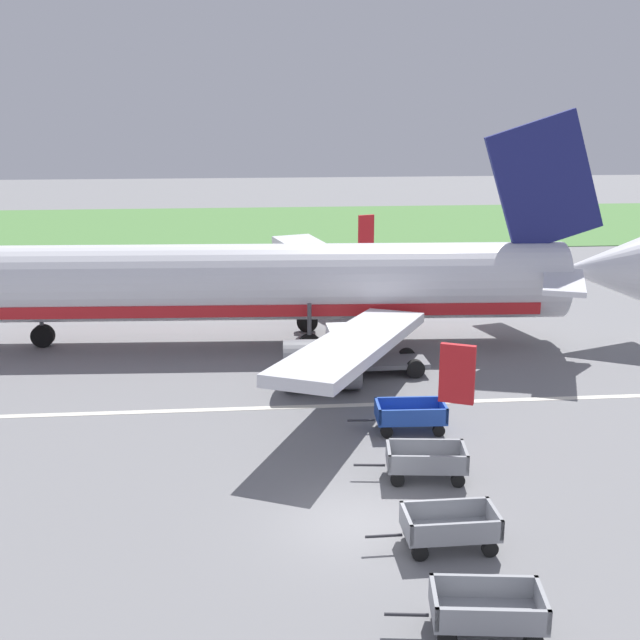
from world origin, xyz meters
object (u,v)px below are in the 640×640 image
Objects in this scene: baggage_cart_third_in_row at (426,461)px; baggage_cart_fourth_in_row at (410,415)px; airplane at (278,284)px; service_truck_beside_carts at (358,349)px; baggage_cart_second_in_row at (450,527)px; baggage_cart_nearest at (487,610)px.

baggage_cart_third_in_row is 1.01× the size of baggage_cart_fourth_in_row.
airplane is 8.52× the size of service_truck_beside_carts.
baggage_cart_fourth_in_row is at bearing 86.27° from baggage_cart_second_in_row.
service_truck_beside_carts is at bearing 91.92° from baggage_cart_second_in_row.
baggage_cart_nearest is 7.79m from baggage_cart_third_in_row.
baggage_cart_second_in_row is at bearing -78.90° from airplane.
airplane is at bearing 124.54° from service_truck_beside_carts.
baggage_cart_nearest is (3.73, -23.06, -2.45)m from airplane.
baggage_cart_nearest is at bearing -91.08° from baggage_cart_second_in_row.
airplane is 10.57× the size of baggage_cart_second_in_row.
airplane is at bearing 101.10° from baggage_cart_second_in_row.
baggage_cart_nearest is at bearing -92.89° from baggage_cart_fourth_in_row.
baggage_cart_second_in_row is at bearing -88.08° from service_truck_beside_carts.
service_truck_beside_carts is at bearing -55.46° from airplane.
baggage_cart_nearest is at bearing -92.35° from baggage_cart_third_in_row.
baggage_cart_third_in_row is at bearing -85.97° from service_truck_beside_carts.
baggage_cart_third_in_row is 0.82× the size of service_truck_beside_carts.
baggage_cart_third_in_row is (0.25, 4.10, 0.00)m from baggage_cart_second_in_row.
service_truck_beside_carts reaches higher than baggage_cart_fourth_in_row.
baggage_cart_nearest is 11.66m from baggage_cart_fourth_in_row.
baggage_cart_nearest is at bearing -80.80° from airplane.
baggage_cart_fourth_in_row is at bearing -69.26° from airplane.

